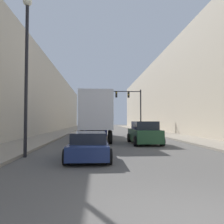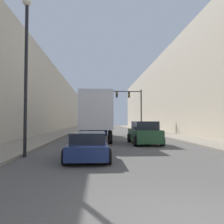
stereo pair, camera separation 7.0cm
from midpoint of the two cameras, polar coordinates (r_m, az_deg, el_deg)
The scene contains 9 objects.
sidewalk_right at distance 34.64m, azimuth 10.58°, elevation -5.07°, with size 3.14×80.00×0.15m.
sidewalk_left at distance 33.99m, azimuth -12.56°, elevation -5.11°, with size 3.14×80.00×0.15m.
building_right at distance 36.27m, azimuth 17.55°, elevation 4.89°, with size 6.00×80.00×12.49m.
building_left at distance 35.12m, azimuth -19.89°, elevation 3.48°, with size 6.00×80.00×10.45m.
semi_truck at distance 21.75m, azimuth -4.02°, elevation -0.89°, with size 2.56×12.44×4.07m.
sedan_car at distance 10.46m, azimuth -5.95°, elevation -8.69°, with size 1.97×4.33×1.24m.
suv_car at distance 16.96m, azimuth 8.51°, elevation -5.49°, with size 2.10×4.50×1.72m.
traffic_signal_gantry at distance 34.17m, azimuth 4.22°, elevation 2.79°, with size 7.78×0.35×6.66m.
street_lamp at distance 11.89m, azimuth -21.33°, elevation 13.54°, with size 0.44×0.44×7.93m.
Camera 2 is at (-1.59, -3.54, 1.76)m, focal length 35.00 mm.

